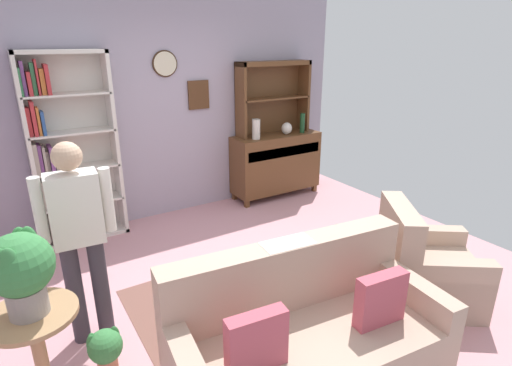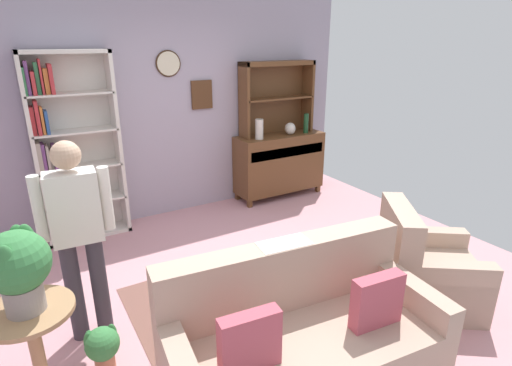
% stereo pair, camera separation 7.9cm
% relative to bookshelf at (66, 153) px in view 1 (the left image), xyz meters
% --- Properties ---
extents(ground_plane, '(5.40, 4.60, 0.02)m').
position_rel_bookshelf_xyz_m(ground_plane, '(1.25, -1.94, -1.04)').
color(ground_plane, '#C68C93').
extents(wall_back, '(5.00, 0.09, 2.80)m').
position_rel_bookshelf_xyz_m(wall_back, '(1.26, 0.19, 0.37)').
color(wall_back, '#A399AD').
rests_on(wall_back, ground_plane).
extents(area_rug, '(2.73, 1.82, 0.01)m').
position_rel_bookshelf_xyz_m(area_rug, '(1.45, -2.24, -1.02)').
color(area_rug, brown).
rests_on(area_rug, ground_plane).
extents(bookshelf, '(0.90, 0.30, 2.10)m').
position_rel_bookshelf_xyz_m(bookshelf, '(0.00, 0.00, 0.00)').
color(bookshelf, silver).
rests_on(bookshelf, ground_plane).
extents(sideboard, '(1.30, 0.45, 0.92)m').
position_rel_bookshelf_xyz_m(sideboard, '(2.74, -0.08, -0.52)').
color(sideboard, brown).
rests_on(sideboard, ground_plane).
extents(sideboard_hutch, '(1.10, 0.26, 1.00)m').
position_rel_bookshelf_xyz_m(sideboard_hutch, '(2.74, 0.02, 0.53)').
color(sideboard_hutch, brown).
rests_on(sideboard_hutch, sideboard).
extents(vase_tall, '(0.11, 0.11, 0.27)m').
position_rel_bookshelf_xyz_m(vase_tall, '(2.35, -0.16, 0.03)').
color(vase_tall, beige).
rests_on(vase_tall, sideboard).
extents(vase_round, '(0.15, 0.15, 0.17)m').
position_rel_bookshelf_xyz_m(vase_round, '(2.87, -0.15, -0.02)').
color(vase_round, beige).
rests_on(vase_round, sideboard).
extents(bottle_wine, '(0.07, 0.07, 0.28)m').
position_rel_bookshelf_xyz_m(bottle_wine, '(3.13, -0.17, 0.03)').
color(bottle_wine, '#194223').
rests_on(bottle_wine, sideboard).
extents(couch_floral, '(1.88, 1.04, 0.90)m').
position_rel_bookshelf_xyz_m(couch_floral, '(0.94, -3.04, -0.72)').
color(couch_floral, tan).
rests_on(couch_floral, ground_plane).
extents(armchair_floral, '(1.07, 1.06, 0.88)m').
position_rel_bookshelf_xyz_m(armchair_floral, '(2.39, -2.88, -0.74)').
color(armchair_floral, tan).
rests_on(armchair_floral, ground_plane).
extents(plant_stand, '(0.52, 0.52, 0.69)m').
position_rel_bookshelf_xyz_m(plant_stand, '(-0.58, -2.35, -0.60)').
color(plant_stand, '#A87F56').
rests_on(plant_stand, ground_plane).
extents(potted_plant_large, '(0.37, 0.37, 0.51)m').
position_rel_bookshelf_xyz_m(potted_plant_large, '(-0.58, -2.35, -0.04)').
color(potted_plant_large, gray).
rests_on(potted_plant_large, plant_stand).
extents(potted_plant_small, '(0.24, 0.24, 0.33)m').
position_rel_bookshelf_xyz_m(potted_plant_small, '(-0.20, -2.26, -0.84)').
color(potted_plant_small, '#AD6B4C').
rests_on(potted_plant_small, ground_plane).
extents(person_reading, '(0.52, 0.22, 1.56)m').
position_rel_bookshelf_xyz_m(person_reading, '(-0.20, -1.83, -0.12)').
color(person_reading, '#38333D').
rests_on(person_reading, ground_plane).
extents(coffee_table, '(0.80, 0.50, 0.42)m').
position_rel_bookshelf_xyz_m(coffee_table, '(1.04, -2.15, -0.68)').
color(coffee_table, brown).
rests_on(coffee_table, ground_plane).
extents(book_stack, '(0.21, 0.14, 0.05)m').
position_rel_bookshelf_xyz_m(book_stack, '(1.08, -2.06, -0.59)').
color(book_stack, gold).
rests_on(book_stack, coffee_table).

